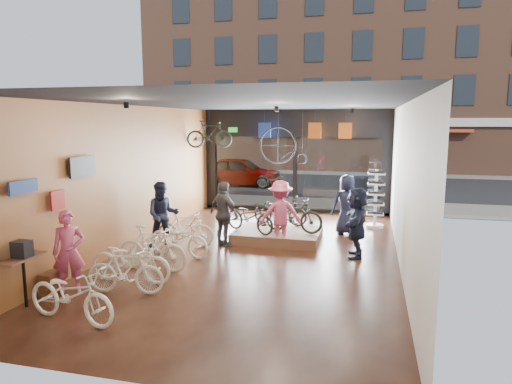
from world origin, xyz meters
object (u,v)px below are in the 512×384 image
(box_truck, at_px, (408,168))
(customer_4, at_px, (347,205))
(customer_0, at_px, (69,252))
(customer_3, at_px, (280,214))
(street_car, at_px, (240,171))
(customer_1, at_px, (163,215))
(floor_bike_1, at_px, (125,271))
(floor_bike_2, at_px, (131,260))
(display_bike_right, at_px, (280,210))
(customer_2, at_px, (224,214))
(display_bike_mid, at_px, (294,215))
(floor_bike_4, at_px, (179,238))
(floor_bike_3, at_px, (152,248))
(display_bike_left, at_px, (250,216))
(display_platform, at_px, (278,235))
(customer_5, at_px, (356,222))
(floor_bike_0, at_px, (71,295))
(sunglasses_rack, at_px, (376,199))
(hung_bike, at_px, (209,134))
(floor_bike_5, at_px, (185,228))
(penny_farthing, at_px, (286,147))

(box_truck, bearing_deg, customer_4, -105.66)
(customer_0, height_order, customer_3, customer_3)
(street_car, relative_size, customer_1, 2.48)
(floor_bike_1, xyz_separation_m, floor_bike_2, (-0.24, 0.63, 0.01))
(customer_3, bearing_deg, display_bike_right, -100.36)
(floor_bike_2, height_order, customer_2, customer_2)
(customer_3, bearing_deg, display_bike_mid, -146.19)
(floor_bike_1, height_order, floor_bike_4, floor_bike_1)
(floor_bike_3, distance_m, display_bike_left, 3.28)
(customer_0, distance_m, customer_2, 4.45)
(display_platform, height_order, customer_5, customer_5)
(box_truck, bearing_deg, customer_5, -100.48)
(floor_bike_0, distance_m, floor_bike_1, 1.39)
(box_truck, distance_m, customer_2, 11.76)
(floor_bike_1, relative_size, display_bike_left, 0.93)
(display_bike_mid, relative_size, sunglasses_rack, 0.90)
(box_truck, bearing_deg, display_platform, -113.69)
(customer_0, bearing_deg, floor_bike_0, -86.20)
(customer_2, bearing_deg, customer_4, -115.86)
(display_bike_right, relative_size, customer_1, 0.93)
(floor_bike_1, relative_size, floor_bike_4, 0.89)
(display_bike_left, xyz_separation_m, customer_1, (-2.14, -1.04, 0.15))
(floor_bike_1, bearing_deg, floor_bike_2, 14.81)
(box_truck, bearing_deg, customer_3, -111.67)
(hung_bike, bearing_deg, display_bike_left, -162.62)
(display_bike_right, height_order, customer_2, customer_2)
(floor_bike_5, bearing_deg, penny_farthing, -28.02)
(display_platform, height_order, customer_0, customer_0)
(floor_bike_2, height_order, display_bike_left, display_bike_left)
(display_bike_mid, bearing_deg, customer_4, -35.65)
(street_car, relative_size, display_bike_left, 2.62)
(floor_bike_4, height_order, customer_1, customer_1)
(floor_bike_5, xyz_separation_m, display_bike_left, (1.62, 0.77, 0.26))
(street_car, bearing_deg, floor_bike_2, -172.85)
(display_bike_left, distance_m, customer_3, 0.92)
(floor_bike_5, height_order, customer_2, customer_2)
(street_car, height_order, customer_1, customer_1)
(box_truck, xyz_separation_m, sunglasses_rack, (-1.47, -7.14, -0.31))
(box_truck, height_order, sunglasses_rack, box_truck)
(floor_bike_2, bearing_deg, display_bike_mid, -35.74)
(street_car, relative_size, floor_bike_0, 2.42)
(display_bike_mid, bearing_deg, sunglasses_rack, -32.37)
(hung_bike, bearing_deg, customer_0, 159.49)
(display_platform, relative_size, penny_farthing, 1.50)
(floor_bike_0, xyz_separation_m, customer_4, (4.19, 7.34, 0.42))
(display_bike_left, bearing_deg, floor_bike_0, -168.92)
(floor_bike_0, height_order, display_bike_right, display_bike_right)
(display_platform, distance_m, hung_bike, 4.89)
(customer_3, xyz_separation_m, sunglasses_rack, (2.52, 2.90, 0.03))
(floor_bike_1, relative_size, floor_bike_5, 0.98)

